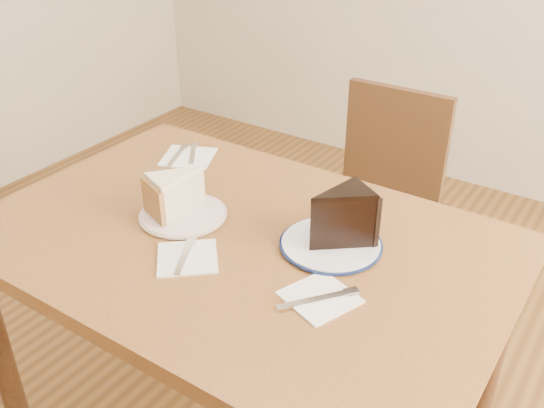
% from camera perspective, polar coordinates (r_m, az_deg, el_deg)
% --- Properties ---
extents(table, '(1.20, 0.80, 0.75)m').
position_cam_1_polar(table, '(1.44, -3.04, -6.33)').
color(table, '#563217').
rests_on(table, ground).
extents(chair_far, '(0.43, 0.43, 0.85)m').
position_cam_1_polar(chair_far, '(2.07, 9.62, -0.28)').
color(chair_far, '#331D0F').
rests_on(chair_far, ground).
extents(plate_cream, '(0.20, 0.20, 0.01)m').
position_cam_1_polar(plate_cream, '(1.47, -8.36, -1.02)').
color(plate_cream, silver).
rests_on(plate_cream, table).
extents(plate_navy, '(0.22, 0.22, 0.01)m').
position_cam_1_polar(plate_navy, '(1.35, 5.55, -3.80)').
color(plate_navy, white).
rests_on(plate_navy, table).
extents(carrot_cake, '(0.13, 0.16, 0.09)m').
position_cam_1_polar(carrot_cake, '(1.46, -8.62, 1.01)').
color(carrot_cake, beige).
rests_on(carrot_cake, plate_cream).
extents(chocolate_cake, '(0.15, 0.16, 0.12)m').
position_cam_1_polar(chocolate_cake, '(1.31, 6.19, -1.56)').
color(chocolate_cake, black).
rests_on(chocolate_cake, plate_navy).
extents(napkin_cream, '(0.18, 0.18, 0.00)m').
position_cam_1_polar(napkin_cream, '(1.32, -7.97, -5.03)').
color(napkin_cream, white).
rests_on(napkin_cream, table).
extents(napkin_navy, '(0.16, 0.16, 0.00)m').
position_cam_1_polar(napkin_navy, '(1.21, 4.51, -8.73)').
color(napkin_navy, white).
rests_on(napkin_navy, table).
extents(napkin_spare, '(0.18, 0.18, 0.00)m').
position_cam_1_polar(napkin_spare, '(1.76, -7.89, 4.41)').
color(napkin_spare, white).
rests_on(napkin_spare, table).
extents(fork_cream, '(0.08, 0.13, 0.00)m').
position_cam_1_polar(fork_cream, '(1.32, -8.19, -4.80)').
color(fork_cream, silver).
rests_on(fork_cream, napkin_cream).
extents(knife_navy, '(0.12, 0.14, 0.00)m').
position_cam_1_polar(knife_navy, '(1.20, 4.32, -8.92)').
color(knife_navy, silver).
rests_on(knife_navy, napkin_navy).
extents(fork_spare, '(0.09, 0.12, 0.00)m').
position_cam_1_polar(fork_spare, '(1.77, -7.47, 4.74)').
color(fork_spare, silver).
rests_on(fork_spare, napkin_spare).
extents(knife_spare, '(0.07, 0.15, 0.00)m').
position_cam_1_polar(knife_spare, '(1.76, -8.92, 4.50)').
color(knife_spare, white).
rests_on(knife_spare, napkin_spare).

